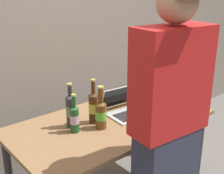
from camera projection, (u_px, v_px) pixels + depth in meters
name	position (u px, v px, depth m)	size (l,w,h in m)	color
desk	(111.00, 130.00, 2.15)	(1.45, 0.78, 0.72)	olive
laptop	(128.00, 107.00, 2.24)	(0.38, 0.35, 0.19)	#B7BABC
beer_bottle_brown	(71.00, 110.00, 1.98)	(0.07, 0.07, 0.31)	#333333
beer_bottle_dark	(74.00, 118.00, 1.92)	(0.06, 0.06, 0.27)	#1E5123
beer_bottle_amber	(101.00, 113.00, 1.97)	(0.08, 0.08, 0.30)	brown
beer_bottle_green	(94.00, 107.00, 2.05)	(0.07, 0.07, 0.32)	#472B14
person_figure	(168.00, 134.00, 1.59)	(0.44, 0.29, 1.69)	#2D3347
back_wall	(53.00, 27.00, 2.48)	(6.00, 0.10, 2.60)	gray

